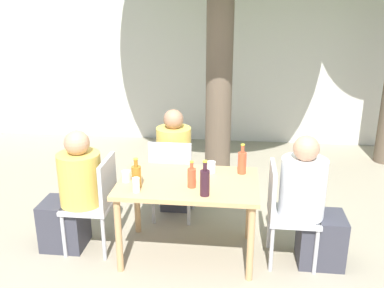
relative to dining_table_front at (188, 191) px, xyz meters
The scene contains 16 objects.
ground_plane 0.65m from the dining_table_front, ahead, with size 30.00×30.00×0.00m, color gray.
cafe_building_wall 3.57m from the dining_table_front, 90.00° to the left, with size 10.00×0.08×2.80m.
dining_table_front is the anchor object (origin of this frame).
patio_chair_0 0.87m from the dining_table_front, behind, with size 0.44×0.44×0.92m.
patio_chair_1 0.87m from the dining_table_front, ahead, with size 0.44×0.44×0.92m.
patio_chair_2 0.69m from the dining_table_front, 111.62° to the left, with size 0.44×0.44×0.92m.
person_seated_0 1.10m from the dining_table_front, behind, with size 0.60×0.40×1.18m.
person_seated_1 1.09m from the dining_table_front, ahead, with size 0.60×0.40×1.21m.
person_seated_2 0.91m from the dining_table_front, 106.13° to the left, with size 0.37×0.59×1.20m.
wine_bottle_0 0.39m from the dining_table_front, 57.78° to the right, with size 0.08×0.08×0.31m.
amber_bottle_1 0.50m from the dining_table_front, 158.03° to the right, with size 0.08×0.08×0.27m.
soda_bottle_2 0.57m from the dining_table_front, 26.48° to the left, with size 0.08×0.08×0.29m.
soda_bottle_3 0.23m from the dining_table_front, 69.40° to the right, with size 0.07×0.07×0.24m.
drinking_glass_0 0.57m from the dining_table_front, behind, with size 0.08×0.08×0.10m.
drinking_glass_1 0.33m from the dining_table_front, 50.00° to the left, with size 0.08×0.08×0.11m.
drinking_glass_2 0.51m from the dining_table_front, 146.94° to the right, with size 0.06×0.06×0.13m.
Camera 1 is at (0.43, -3.49, 2.30)m, focal length 40.00 mm.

